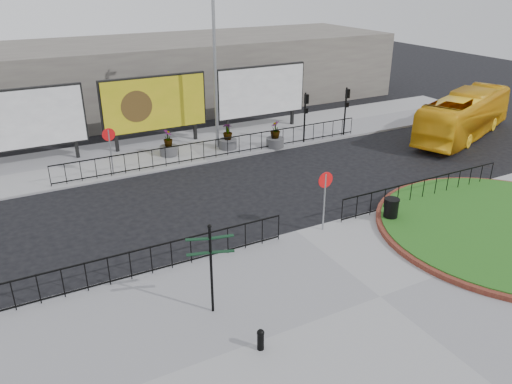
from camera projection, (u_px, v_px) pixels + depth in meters
ground at (296, 233)px, 19.96m from camera, size 90.00×90.00×0.00m
pavement_near at (380, 298)px, 15.91m from camera, size 30.00×10.00×0.12m
pavement_far at (188, 147)px, 29.60m from camera, size 44.00×6.00×0.12m
brick_edge at (509, 229)px, 19.89m from camera, size 10.40×10.40×0.18m
grass_lawn at (509, 228)px, 19.88m from camera, size 10.00×10.00×0.22m
railing_near_left at (151, 260)px, 16.86m from camera, size 10.00×0.10×1.10m
railing_near_right at (423, 190)px, 22.25m from camera, size 9.00×0.10×1.10m
railing_far at (222, 147)px, 27.61m from camera, size 18.00×0.10×1.10m
speed_sign_far at (109, 141)px, 24.60m from camera, size 0.64×0.07×2.47m
speed_sign_near at (325, 188)px, 19.29m from camera, size 0.64×0.07×2.47m
billboard_left at (23, 120)px, 25.69m from camera, size 6.20×0.31×4.10m
billboard_mid at (155, 104)px, 28.71m from camera, size 6.20×0.31×4.10m
billboard_right at (261, 91)px, 31.73m from camera, size 6.20×0.31×4.10m
lamp_post at (215, 66)px, 27.51m from camera, size 0.74×0.18×9.23m
signal_pole_a at (306, 110)px, 29.43m from camera, size 0.22×0.26×3.00m
signal_pole_b at (346, 104)px, 30.73m from camera, size 0.22×0.26×3.00m
building_backdrop at (137, 77)px, 36.67m from camera, size 40.00×10.00×5.00m
fingerpost_sign at (211, 260)px, 14.50m from camera, size 1.38×0.61×2.98m
bollard at (261, 338)px, 13.55m from camera, size 0.21×0.21×0.65m
litter_bin at (391, 210)px, 20.46m from camera, size 0.62×0.62×1.02m
bus at (464, 115)px, 30.97m from camera, size 10.25×5.84×2.81m
planter_a at (168, 146)px, 27.92m from camera, size 1.00×1.00×1.45m
planter_b at (228, 140)px, 28.97m from camera, size 1.04×1.04×1.51m
planter_c at (275, 138)px, 29.19m from camera, size 1.04×1.04×1.57m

